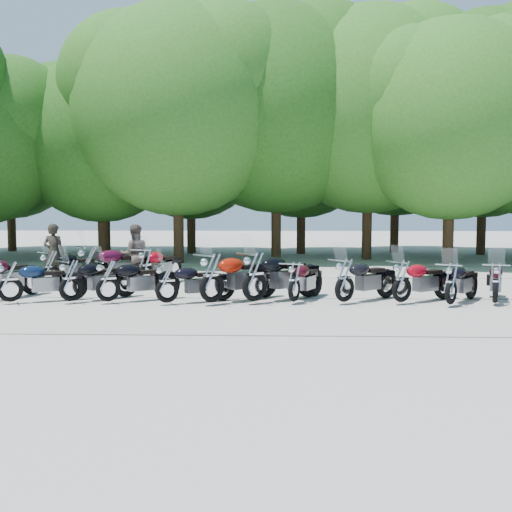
{
  "coord_description": "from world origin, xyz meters",
  "views": [
    {
      "loc": [
        0.49,
        -13.81,
        2.36
      ],
      "look_at": [
        0.0,
        1.5,
        1.1
      ],
      "focal_mm": 42.0,
      "sensor_mm": 36.0,
      "label": 1
    }
  ],
  "objects_px": {
    "motorcycle_8": "(345,279)",
    "motorcycle_13": "(50,267)",
    "motorcycle_5": "(212,276)",
    "motorcycle_10": "(451,282)",
    "motorcycle_15": "(145,266)",
    "motorcycle_9": "(402,280)",
    "rider_1": "(135,255)",
    "motorcycle_7": "(294,280)",
    "motorcycle_14": "(90,265)",
    "motorcycle_1": "(10,280)",
    "motorcycle_11": "(496,281)",
    "rider_0": "(54,254)",
    "motorcycle_2": "(71,279)",
    "motorcycle_4": "(167,282)",
    "motorcycle_6": "(255,275)",
    "motorcycle_3": "(108,279)"
  },
  "relations": [
    {
      "from": "motorcycle_10",
      "to": "motorcycle_8",
      "type": "bearing_deg",
      "value": 28.85
    },
    {
      "from": "motorcycle_2",
      "to": "motorcycle_4",
      "type": "relative_size",
      "value": 1.06
    },
    {
      "from": "motorcycle_6",
      "to": "motorcycle_11",
      "type": "xyz_separation_m",
      "value": [
        5.77,
        -0.01,
        -0.14
      ]
    },
    {
      "from": "motorcycle_10",
      "to": "motorcycle_3",
      "type": "bearing_deg",
      "value": 34.13
    },
    {
      "from": "motorcycle_11",
      "to": "motorcycle_14",
      "type": "distance_m",
      "value": 10.86
    },
    {
      "from": "motorcycle_5",
      "to": "motorcycle_3",
      "type": "bearing_deg",
      "value": 42.16
    },
    {
      "from": "motorcycle_2",
      "to": "motorcycle_10",
      "type": "xyz_separation_m",
      "value": [
        9.15,
        -0.2,
        -0.02
      ]
    },
    {
      "from": "motorcycle_8",
      "to": "motorcycle_9",
      "type": "bearing_deg",
      "value": -130.88
    },
    {
      "from": "motorcycle_1",
      "to": "rider_0",
      "type": "xyz_separation_m",
      "value": [
        -0.29,
        3.7,
        0.34
      ]
    },
    {
      "from": "motorcycle_13",
      "to": "motorcycle_1",
      "type": "bearing_deg",
      "value": 133.32
    },
    {
      "from": "motorcycle_15",
      "to": "motorcycle_8",
      "type": "bearing_deg",
      "value": 173.56
    },
    {
      "from": "motorcycle_2",
      "to": "motorcycle_11",
      "type": "bearing_deg",
      "value": -135.67
    },
    {
      "from": "motorcycle_9",
      "to": "motorcycle_10",
      "type": "height_order",
      "value": "motorcycle_9"
    },
    {
      "from": "motorcycle_1",
      "to": "motorcycle_13",
      "type": "bearing_deg",
      "value": -27.0
    },
    {
      "from": "motorcycle_10",
      "to": "motorcycle_15",
      "type": "distance_m",
      "value": 8.47
    },
    {
      "from": "motorcycle_7",
      "to": "rider_1",
      "type": "height_order",
      "value": "rider_1"
    },
    {
      "from": "motorcycle_7",
      "to": "rider_0",
      "type": "bearing_deg",
      "value": -0.97
    },
    {
      "from": "motorcycle_13",
      "to": "motorcycle_15",
      "type": "bearing_deg",
      "value": -132.54
    },
    {
      "from": "motorcycle_2",
      "to": "motorcycle_4",
      "type": "xyz_separation_m",
      "value": [
        2.4,
        -0.16,
        -0.04
      ]
    },
    {
      "from": "motorcycle_7",
      "to": "rider_0",
      "type": "height_order",
      "value": "rider_0"
    },
    {
      "from": "motorcycle_6",
      "to": "motorcycle_13",
      "type": "relative_size",
      "value": 1.16
    },
    {
      "from": "motorcycle_3",
      "to": "rider_0",
      "type": "height_order",
      "value": "rider_0"
    },
    {
      "from": "motorcycle_4",
      "to": "rider_0",
      "type": "relative_size",
      "value": 1.09
    },
    {
      "from": "motorcycle_7",
      "to": "motorcycle_14",
      "type": "distance_m",
      "value": 6.25
    },
    {
      "from": "motorcycle_8",
      "to": "motorcycle_11",
      "type": "bearing_deg",
      "value": -132.01
    },
    {
      "from": "motorcycle_2",
      "to": "motorcycle_3",
      "type": "relative_size",
      "value": 1.01
    },
    {
      "from": "motorcycle_2",
      "to": "motorcycle_6",
      "type": "distance_m",
      "value": 4.5
    },
    {
      "from": "motorcycle_1",
      "to": "motorcycle_10",
      "type": "relative_size",
      "value": 1.0
    },
    {
      "from": "motorcycle_8",
      "to": "motorcycle_13",
      "type": "bearing_deg",
      "value": 31.77
    },
    {
      "from": "motorcycle_5",
      "to": "motorcycle_6",
      "type": "xyz_separation_m",
      "value": [
        1.02,
        0.2,
        0.01
      ]
    },
    {
      "from": "motorcycle_13",
      "to": "motorcycle_7",
      "type": "bearing_deg",
      "value": -156.94
    },
    {
      "from": "motorcycle_1",
      "to": "motorcycle_10",
      "type": "distance_m",
      "value": 10.59
    },
    {
      "from": "motorcycle_1",
      "to": "motorcycle_7",
      "type": "height_order",
      "value": "motorcycle_1"
    },
    {
      "from": "motorcycle_11",
      "to": "rider_0",
      "type": "xyz_separation_m",
      "value": [
        -12.0,
        3.52,
        0.35
      ]
    },
    {
      "from": "motorcycle_2",
      "to": "motorcycle_8",
      "type": "distance_m",
      "value": 6.68
    },
    {
      "from": "motorcycle_2",
      "to": "motorcycle_10",
      "type": "distance_m",
      "value": 9.15
    },
    {
      "from": "motorcycle_6",
      "to": "rider_0",
      "type": "height_order",
      "value": "rider_0"
    },
    {
      "from": "motorcycle_9",
      "to": "rider_0",
      "type": "xyz_separation_m",
      "value": [
        -9.78,
        3.47,
        0.32
      ]
    },
    {
      "from": "motorcycle_5",
      "to": "rider_0",
      "type": "bearing_deg",
      "value": 9.48
    },
    {
      "from": "motorcycle_1",
      "to": "motorcycle_3",
      "type": "relative_size",
      "value": 0.98
    },
    {
      "from": "motorcycle_5",
      "to": "motorcycle_15",
      "type": "xyz_separation_m",
      "value": [
        -2.24,
        2.95,
        -0.05
      ]
    },
    {
      "from": "motorcycle_4",
      "to": "motorcycle_15",
      "type": "height_order",
      "value": "motorcycle_15"
    },
    {
      "from": "motorcycle_9",
      "to": "motorcycle_13",
      "type": "relative_size",
      "value": 0.98
    },
    {
      "from": "motorcycle_5",
      "to": "rider_0",
      "type": "relative_size",
      "value": 1.35
    },
    {
      "from": "motorcycle_9",
      "to": "rider_1",
      "type": "distance_m",
      "value": 7.94
    },
    {
      "from": "motorcycle_2",
      "to": "rider_1",
      "type": "distance_m",
      "value": 3.41
    },
    {
      "from": "rider_1",
      "to": "motorcycle_6",
      "type": "bearing_deg",
      "value": 121.47
    },
    {
      "from": "motorcycle_1",
      "to": "motorcycle_6",
      "type": "relative_size",
      "value": 0.82
    },
    {
      "from": "motorcycle_13",
      "to": "motorcycle_5",
      "type": "bearing_deg",
      "value": -166.18
    },
    {
      "from": "motorcycle_15",
      "to": "rider_0",
      "type": "relative_size",
      "value": 1.25
    }
  ]
}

